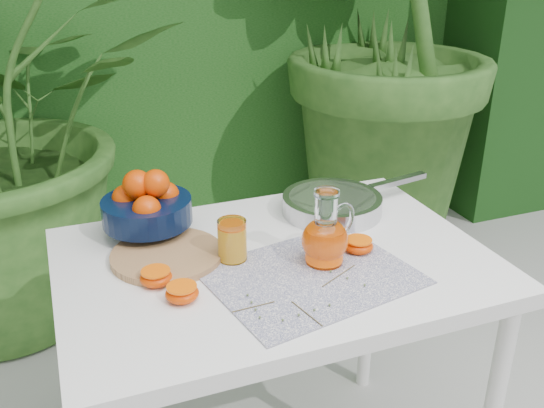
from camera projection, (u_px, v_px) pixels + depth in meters
name	position (u px, v px, depth m)	size (l,w,h in m)	color
potted_plant_right	(365.00, 25.00, 2.73)	(2.14, 2.14, 2.14)	#2A561D
white_table	(275.00, 287.00, 1.46)	(1.00, 0.70, 0.75)	white
placemat	(311.00, 276.00, 1.35)	(0.44, 0.34, 0.00)	#0C1346
cutting_board	(167.00, 255.00, 1.42)	(0.26, 0.26, 0.02)	#A97E4C
fruit_bowl	(147.00, 205.00, 1.50)	(0.25, 0.25, 0.18)	black
juice_pitcher	(326.00, 238.00, 1.38)	(0.16, 0.14, 0.18)	white
juice_tumbler	(232.00, 241.00, 1.39)	(0.08, 0.08, 0.10)	white
saute_pan	(333.00, 203.00, 1.65)	(0.49, 0.32, 0.05)	#B1B1B6
orange_halves	(237.00, 271.00, 1.34)	(0.57, 0.17, 0.03)	#D94A02
thyme_sprigs	(303.00, 296.00, 1.26)	(0.32, 0.22, 0.01)	brown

